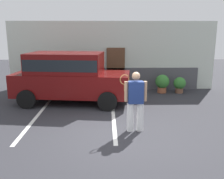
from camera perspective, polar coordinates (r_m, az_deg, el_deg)
name	(u,v)px	position (r m, az deg, el deg)	size (l,w,h in m)	color
ground_plane	(117,135)	(7.22, 1.21, -10.30)	(40.00, 40.00, 0.00)	#2D2D33
parking_stripe_0	(36,118)	(8.95, -17.00, -6.20)	(0.12, 4.40, 0.01)	silver
parking_stripe_1	(113,117)	(8.62, 0.34, -6.35)	(0.12, 4.40, 0.01)	silver
house_frontage	(112,58)	(12.66, 0.10, 7.23)	(10.24, 0.40, 3.38)	silver
parked_suv	(70,75)	(10.29, -9.64, 3.23)	(4.79, 2.60, 2.05)	#590C0C
tennis_player_man	(135,101)	(7.25, 5.34, -2.56)	(0.79, 0.29, 1.76)	white
potted_plant_by_porch	(162,83)	(12.22, 11.36, 1.53)	(0.66, 0.66, 0.87)	#9E5638
potted_plant_secondary	(180,84)	(12.38, 15.14, 1.18)	(0.57, 0.57, 0.76)	brown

